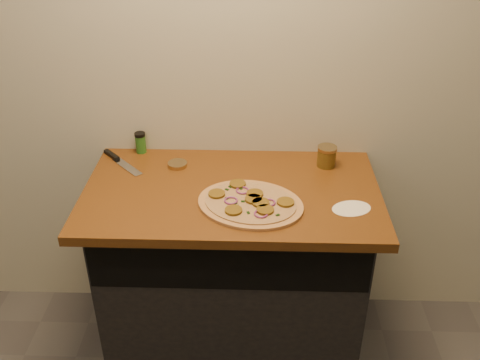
{
  "coord_description": "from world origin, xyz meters",
  "views": [
    {
      "loc": [
        0.09,
        -0.42,
        2.04
      ],
      "look_at": [
        0.03,
        1.4,
        0.95
      ],
      "focal_mm": 40.0,
      "sensor_mm": 36.0,
      "label": 1
    }
  ],
  "objects_px": {
    "pizza": "(250,203)",
    "chefs_knife": "(119,160)",
    "salsa_jar": "(327,156)",
    "spice_shaker": "(141,143)"
  },
  "relations": [
    {
      "from": "pizza",
      "to": "salsa_jar",
      "type": "relative_size",
      "value": 5.54
    },
    {
      "from": "salsa_jar",
      "to": "spice_shaker",
      "type": "bearing_deg",
      "value": 173.19
    },
    {
      "from": "pizza",
      "to": "spice_shaker",
      "type": "xyz_separation_m",
      "value": [
        -0.5,
        0.42,
        0.04
      ]
    },
    {
      "from": "chefs_knife",
      "to": "spice_shaker",
      "type": "distance_m",
      "value": 0.13
    },
    {
      "from": "pizza",
      "to": "salsa_jar",
      "type": "height_order",
      "value": "salsa_jar"
    },
    {
      "from": "chefs_knife",
      "to": "salsa_jar",
      "type": "distance_m",
      "value": 0.91
    },
    {
      "from": "pizza",
      "to": "chefs_knife",
      "type": "xyz_separation_m",
      "value": [
        -0.59,
        0.33,
        -0.01
      ]
    },
    {
      "from": "pizza",
      "to": "salsa_jar",
      "type": "distance_m",
      "value": 0.46
    },
    {
      "from": "salsa_jar",
      "to": "spice_shaker",
      "type": "height_order",
      "value": "spice_shaker"
    },
    {
      "from": "chefs_knife",
      "to": "salsa_jar",
      "type": "bearing_deg",
      "value": -0.42
    }
  ]
}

